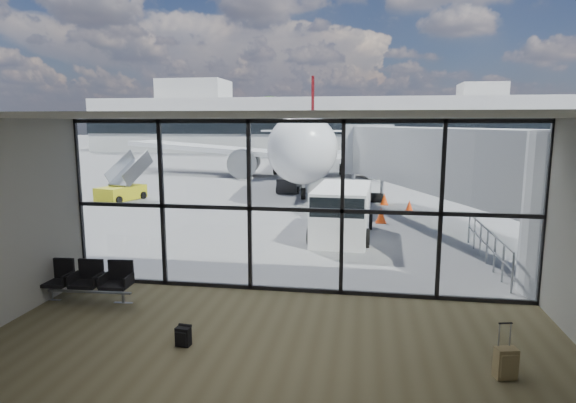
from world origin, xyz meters
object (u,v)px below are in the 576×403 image
(suitcase, at_px, (506,363))
(airliner, at_px, (309,139))
(seating_row, at_px, (88,278))
(belt_loader, at_px, (290,183))
(mobile_stairs, at_px, (122,191))
(service_van, at_px, (342,212))
(backpack, at_px, (183,336))

(suitcase, relative_size, airliner, 0.03)
(seating_row, distance_m, belt_loader, 20.00)
(seating_row, height_order, mobile_stairs, mobile_stairs)
(service_van, bearing_deg, suitcase, -69.25)
(airliner, bearing_deg, backpack, -92.97)
(airliner, distance_m, service_van, 23.90)
(suitcase, xyz_separation_m, mobile_stairs, (-16.27, 17.26, 0.24))
(seating_row, bearing_deg, mobile_stairs, 112.17)
(airliner, distance_m, belt_loader, 11.56)
(seating_row, distance_m, airliner, 31.35)
(airliner, height_order, mobile_stairs, airliner)
(service_van, bearing_deg, seating_row, -125.00)
(service_van, bearing_deg, belt_loader, 110.32)
(airliner, distance_m, mobile_stairs, 18.74)
(suitcase, bearing_deg, backpack, 163.56)
(backpack, distance_m, suitcase, 5.99)
(service_van, xyz_separation_m, belt_loader, (-3.91, 12.18, -0.47))
(backpack, distance_m, service_van, 10.15)
(service_van, distance_m, mobile_stairs, 14.82)
(service_van, bearing_deg, backpack, -102.75)
(mobile_stairs, bearing_deg, airliner, 77.93)
(airliner, height_order, belt_loader, airliner)
(backpack, distance_m, mobile_stairs, 19.84)
(backpack, relative_size, service_van, 0.09)
(backpack, bearing_deg, service_van, 81.27)
(seating_row, bearing_deg, airliner, 83.42)
(backpack, bearing_deg, mobile_stairs, 127.74)
(backpack, relative_size, belt_loader, 0.12)
(seating_row, bearing_deg, suitcase, -17.26)
(suitcase, height_order, belt_loader, belt_loader)
(service_van, relative_size, belt_loader, 1.30)
(service_van, bearing_deg, mobile_stairs, 153.43)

